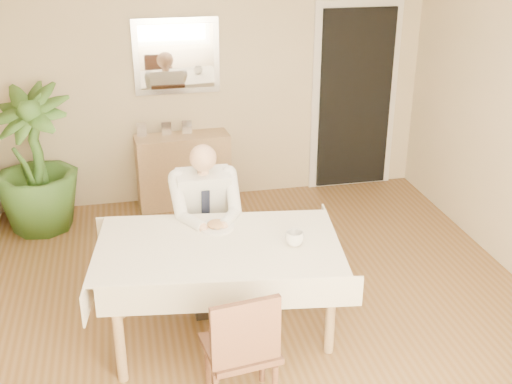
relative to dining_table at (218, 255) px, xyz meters
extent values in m
plane|color=brown|center=(0.35, 0.04, -0.67)|extent=(5.00, 5.00, 0.00)
cube|color=beige|center=(0.35, 2.54, 0.63)|extent=(4.50, 0.02, 2.60)
cube|color=white|center=(1.90, 2.52, 0.33)|extent=(0.96, 0.03, 2.10)
cube|color=black|center=(1.90, 2.49, 0.33)|extent=(0.80, 0.05, 1.95)
cube|color=silver|center=(-0.01, 2.51, 0.88)|extent=(0.86, 0.03, 0.76)
cube|color=white|center=(-0.01, 2.49, 0.88)|extent=(0.74, 0.02, 0.64)
cube|color=tan|center=(0.00, 0.00, 0.05)|extent=(1.71, 1.11, 0.04)
cube|color=white|center=(0.00, 0.00, 0.08)|extent=(1.82, 1.22, 0.01)
cube|color=white|center=(0.00, -0.50, -0.03)|extent=(1.69, 0.24, 0.22)
cube|color=white|center=(0.00, 0.50, -0.03)|extent=(1.69, 0.24, 0.22)
cube|color=white|center=(-0.85, 0.00, -0.03)|extent=(0.15, 0.99, 0.22)
cube|color=white|center=(0.85, 0.00, -0.03)|extent=(0.15, 0.99, 0.22)
cylinder|color=tan|center=(-0.72, -0.37, -0.32)|extent=(0.07, 0.07, 0.70)
cylinder|color=tan|center=(0.72, -0.37, -0.32)|extent=(0.07, 0.07, 0.70)
cylinder|color=tan|center=(-0.72, 0.37, -0.32)|extent=(0.07, 0.07, 0.70)
cylinder|color=tan|center=(0.72, 0.37, -0.32)|extent=(0.07, 0.07, 0.70)
cube|color=#40271A|center=(0.00, 0.80, -0.24)|extent=(0.44, 0.44, 0.04)
cube|color=#40271A|center=(0.00, 0.99, 0.01)|extent=(0.42, 0.06, 0.42)
cylinder|color=#40271A|center=(-0.18, 0.62, -0.46)|extent=(0.04, 0.04, 0.41)
cylinder|color=#40271A|center=(0.18, 0.62, -0.46)|extent=(0.04, 0.04, 0.41)
cylinder|color=#40271A|center=(-0.18, 0.98, -0.46)|extent=(0.04, 0.04, 0.41)
cylinder|color=#40271A|center=(0.18, 0.98, -0.46)|extent=(0.04, 0.04, 0.41)
cube|color=#40271A|center=(0.01, -0.76, -0.24)|extent=(0.47, 0.47, 0.04)
cube|color=#40271A|center=(0.01, -0.95, 0.01)|extent=(0.42, 0.10, 0.42)
cylinder|color=#40271A|center=(-0.17, -0.58, -0.46)|extent=(0.04, 0.04, 0.41)
cylinder|color=#40271A|center=(0.19, -0.58, -0.46)|extent=(0.04, 0.04, 0.41)
cube|color=white|center=(0.00, 0.76, 0.08)|extent=(0.42, 0.31, 0.55)
cube|color=black|center=(0.00, 0.64, 0.05)|extent=(0.06, 0.08, 0.36)
cylinder|color=tan|center=(0.00, 0.71, 0.37)|extent=(0.09, 0.09, 0.08)
sphere|color=tan|center=(0.00, 0.69, 0.47)|extent=(0.21, 0.21, 0.21)
cube|color=black|center=(-0.10, 0.56, -0.15)|extent=(0.13, 0.42, 0.13)
cube|color=black|center=(0.10, 0.56, -0.15)|extent=(0.13, 0.42, 0.13)
cube|color=black|center=(-0.10, 0.38, -0.44)|extent=(0.11, 0.12, 0.45)
cube|color=black|center=(0.10, 0.38, -0.44)|extent=(0.11, 0.12, 0.45)
cube|color=black|center=(-0.10, 0.32, -0.63)|extent=(0.11, 0.26, 0.07)
cube|color=black|center=(0.10, 0.32, -0.63)|extent=(0.11, 0.26, 0.07)
cylinder|color=white|center=(0.03, 0.25, 0.09)|extent=(0.26, 0.26, 0.02)
ellipsoid|color=olive|center=(0.03, 0.25, 0.11)|extent=(0.14, 0.14, 0.06)
cylinder|color=silver|center=(0.07, 0.19, 0.11)|extent=(0.01, 0.13, 0.01)
cylinder|color=silver|center=(-0.01, 0.19, 0.11)|extent=(0.01, 0.13, 0.01)
imported|color=white|center=(0.52, -0.12, 0.14)|extent=(0.15, 0.15, 0.10)
cube|color=tan|center=(-0.01, 2.36, -0.28)|extent=(0.98, 0.39, 0.77)
cube|color=silver|center=(-0.41, 2.43, 0.17)|extent=(0.10, 0.02, 0.14)
cube|color=silver|center=(-0.16, 2.41, 0.17)|extent=(0.10, 0.02, 0.14)
cube|color=silver|center=(0.06, 2.42, 0.17)|extent=(0.10, 0.02, 0.14)
imported|color=#335A20|center=(-1.44, 2.09, 0.04)|extent=(1.05, 1.05, 1.42)
camera|label=1|loc=(-0.57, -3.91, 2.22)|focal=45.00mm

